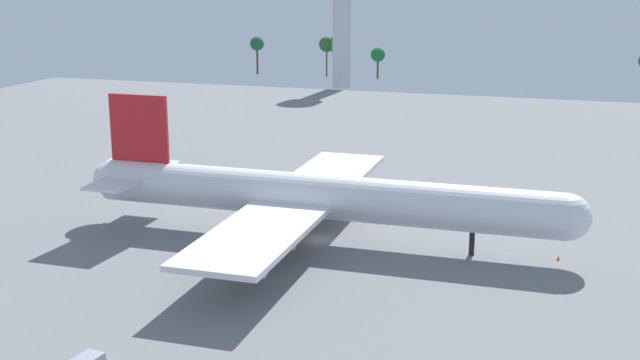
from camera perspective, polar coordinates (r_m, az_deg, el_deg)
ground_plane at (r=108.99m, az=0.00°, el=-4.22°), size 273.02×273.02×0.00m
cargo_airplane at (r=107.37m, az=-0.24°, el=-1.19°), size 68.26×56.76×18.41m
safety_cone_nose at (r=105.73m, az=16.40°, el=-5.26°), size 0.43×0.43×0.62m
control_tower at (r=250.21m, az=1.55°, el=11.41°), size 10.72×10.72×35.10m
tree_line_backdrop at (r=272.44m, az=3.47°, el=9.25°), size 130.76×7.36×14.80m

